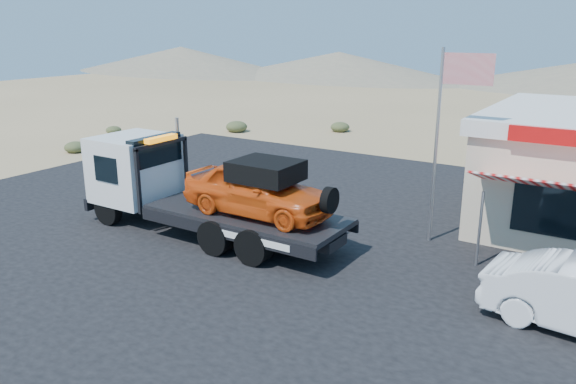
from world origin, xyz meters
name	(u,v)px	position (x,y,z in m)	size (l,w,h in m)	color
ground	(226,256)	(0.00, 0.00, 0.00)	(120.00, 120.00, 0.00)	#8D7750
asphalt_lot	(332,238)	(2.00, 3.00, 0.01)	(32.00, 24.00, 0.02)	black
tow_truck	(204,186)	(-1.71, 1.09, 1.66)	(9.21, 2.73, 3.08)	black
flagpole	(445,125)	(4.93, 4.50, 3.76)	(1.55, 0.10, 6.00)	#99999E
desert_scrub	(139,144)	(-13.65, 9.36, 0.32)	(28.55, 31.29, 0.75)	#3F4726
distant_hills	(455,69)	(-9.77, 55.14, 1.89)	(126.00, 48.00, 4.20)	#726B59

